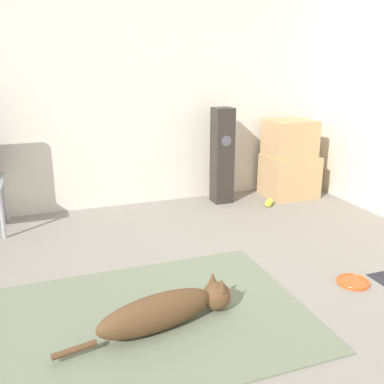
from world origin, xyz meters
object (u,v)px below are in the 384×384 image
(cardboard_box_upper, at_px, (290,138))
(tennis_ball_by_boxes, at_px, (270,202))
(cardboard_box_lower, at_px, (289,176))
(tennis_ball_near_speaker, at_px, (268,204))
(dog, at_px, (167,310))
(floor_speaker, at_px, (222,156))
(frisbee, at_px, (353,282))

(cardboard_box_upper, bearing_deg, tennis_ball_by_boxes, -146.02)
(cardboard_box_lower, bearing_deg, tennis_ball_near_speaker, -145.55)
(dog, relative_size, cardboard_box_upper, 2.16)
(cardboard_box_lower, relative_size, floor_speaker, 0.54)
(tennis_ball_by_boxes, bearing_deg, cardboard_box_upper, 33.98)
(frisbee, height_order, cardboard_box_upper, cardboard_box_upper)
(dog, xyz_separation_m, tennis_ball_near_speaker, (1.53, 1.60, -0.08))
(frisbee, bearing_deg, floor_speaker, 93.73)
(cardboard_box_lower, bearing_deg, dog, -135.85)
(frisbee, xyz_separation_m, tennis_ball_by_boxes, (0.29, 1.61, 0.02))
(dog, relative_size, cardboard_box_lower, 1.94)
(cardboard_box_upper, bearing_deg, cardboard_box_lower, -43.01)
(floor_speaker, bearing_deg, cardboard_box_upper, -3.66)
(frisbee, height_order, floor_speaker, floor_speaker)
(dog, bearing_deg, tennis_ball_by_boxes, 46.37)
(cardboard_box_upper, xyz_separation_m, tennis_ball_by_boxes, (-0.33, -0.22, -0.59))
(frisbee, distance_m, tennis_ball_by_boxes, 1.63)
(dog, distance_m, frisbee, 1.29)
(tennis_ball_by_boxes, xyz_separation_m, tennis_ball_near_speaker, (-0.05, -0.06, 0.00))
(floor_speaker, bearing_deg, dog, -121.08)
(dog, distance_m, cardboard_box_upper, 2.73)
(tennis_ball_near_speaker, bearing_deg, frisbee, -98.94)
(dog, distance_m, cardboard_box_lower, 2.69)
(cardboard_box_lower, height_order, tennis_ball_near_speaker, cardboard_box_lower)
(frisbee, height_order, tennis_ball_by_boxes, tennis_ball_by_boxes)
(frisbee, xyz_separation_m, tennis_ball_near_speaker, (0.24, 1.55, 0.02))
(frisbee, distance_m, cardboard_box_upper, 2.03)
(dog, bearing_deg, floor_speaker, 58.92)
(cardboard_box_lower, bearing_deg, floor_speaker, 175.49)
(cardboard_box_lower, distance_m, tennis_ball_near_speaker, 0.52)
(cardboard_box_upper, bearing_deg, tennis_ball_near_speaker, -143.45)
(cardboard_box_upper, height_order, tennis_ball_near_speaker, cardboard_box_upper)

